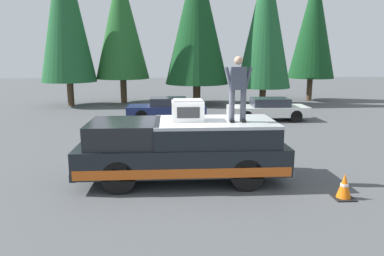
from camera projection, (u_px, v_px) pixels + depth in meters
The scene contains 12 objects.
ground_plane at pixel (176, 178), 10.07m from camera, with size 90.00×90.00×0.00m, color #4C4F51.
pickup_truck at pixel (182, 149), 9.77m from camera, with size 2.01×5.54×1.65m.
compressor_unit at pixel (188, 110), 9.62m from camera, with size 0.65×0.84×0.56m.
person_on_truck_bed at pixel (238, 87), 9.31m from camera, with size 0.29×0.72×1.69m.
parked_car_white at pixel (268, 109), 18.94m from camera, with size 1.64×4.10×1.16m.
parked_car_navy at pixel (167, 108), 19.18m from camera, with size 1.64×4.10×1.16m.
traffic_cone at pixel (344, 187), 8.61m from camera, with size 0.47×0.47×0.62m.
conifer_far_left at pixel (314, 24), 26.13m from camera, with size 3.32×3.32×9.38m.
conifer_left at pixel (265, 22), 23.84m from camera, with size 3.60×3.60×9.86m.
conifer_center_left at pixel (197, 18), 24.11m from camera, with size 4.28×4.28×10.21m.
conifer_center_right at pixel (121, 23), 24.85m from camera, with size 3.70×3.70×9.38m.
conifer_right at pixel (65, 8), 23.26m from camera, with size 3.56×3.56×11.10m.
Camera 1 is at (-9.61, 0.15, 3.37)m, focal length 33.91 mm.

